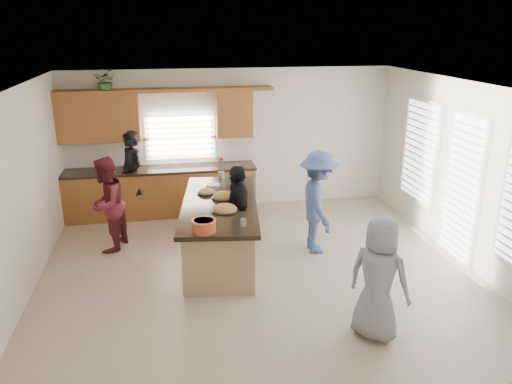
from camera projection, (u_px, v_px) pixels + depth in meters
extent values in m
plane|color=tan|center=(257.00, 270.00, 7.69)|extent=(6.50, 6.50, 0.00)
cube|color=silver|center=(231.00, 139.00, 10.04)|extent=(6.50, 0.02, 2.80)
cube|color=silver|center=(318.00, 284.00, 4.44)|extent=(6.50, 0.02, 2.80)
cube|color=silver|center=(20.00, 197.00, 6.70)|extent=(0.02, 6.00, 2.80)
cube|color=silver|center=(462.00, 172.00, 7.79)|extent=(0.02, 6.00, 2.80)
cube|color=white|center=(257.00, 86.00, 6.79)|extent=(6.50, 6.00, 0.02)
cube|color=#96622B|center=(162.00, 193.00, 9.81)|extent=(3.65, 0.62, 0.90)
cube|color=black|center=(160.00, 170.00, 9.66)|extent=(3.70, 0.65, 0.05)
cube|color=#96622B|center=(98.00, 118.00, 9.28)|extent=(1.50, 0.36, 0.90)
cube|color=#96622B|center=(234.00, 113.00, 9.70)|extent=(0.70, 0.36, 0.90)
cube|color=#96622B|center=(166.00, 90.00, 9.34)|extent=(4.05, 0.40, 0.06)
cube|color=brown|center=(180.00, 138.00, 9.81)|extent=(1.35, 0.08, 0.85)
cube|color=white|center=(420.00, 151.00, 8.99)|extent=(0.06, 1.10, 1.75)
cube|color=white|center=(462.00, 188.00, 7.76)|extent=(0.06, 0.85, 2.25)
cube|color=tan|center=(220.00, 232.00, 7.99)|extent=(1.31, 2.61, 0.88)
cube|color=black|center=(220.00, 204.00, 7.84)|extent=(1.49, 2.83, 0.07)
cube|color=black|center=(221.00, 255.00, 8.11)|extent=(1.22, 2.52, 0.08)
cylinder|color=black|center=(225.00, 211.00, 7.43)|extent=(0.41, 0.41, 0.02)
ellipsoid|color=gold|center=(225.00, 209.00, 7.42)|extent=(0.36, 0.36, 0.16)
cylinder|color=black|center=(224.00, 198.00, 7.98)|extent=(0.41, 0.41, 0.02)
ellipsoid|color=gold|center=(224.00, 197.00, 7.98)|extent=(0.37, 0.37, 0.17)
cylinder|color=black|center=(207.00, 193.00, 8.21)|extent=(0.31, 0.31, 0.02)
ellipsoid|color=tan|center=(206.00, 192.00, 8.20)|extent=(0.28, 0.28, 0.13)
cylinder|color=#C24823|center=(204.00, 226.00, 6.68)|extent=(0.33, 0.33, 0.17)
cylinder|color=beige|center=(204.00, 221.00, 6.66)|extent=(0.27, 0.27, 0.04)
cylinder|color=white|center=(243.00, 223.00, 6.86)|extent=(0.08, 0.08, 0.11)
cylinder|color=#C599DE|center=(213.00, 185.00, 8.56)|extent=(0.24, 0.24, 0.04)
cylinder|color=silver|center=(221.00, 176.00, 8.95)|extent=(0.12, 0.12, 0.14)
imported|color=#346B2A|center=(106.00, 81.00, 9.10)|extent=(0.45, 0.40, 0.45)
imported|color=black|center=(132.00, 175.00, 9.51)|extent=(0.68, 0.75, 1.72)
imported|color=maroon|center=(107.00, 205.00, 8.17)|extent=(0.82, 0.92, 1.59)
imported|color=black|center=(238.00, 213.00, 7.83)|extent=(0.43, 0.93, 1.56)
imported|color=#3F548B|center=(318.00, 202.00, 8.09)|extent=(0.71, 1.14, 1.71)
imported|color=gray|center=(379.00, 278.00, 5.84)|extent=(0.88, 0.88, 1.54)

